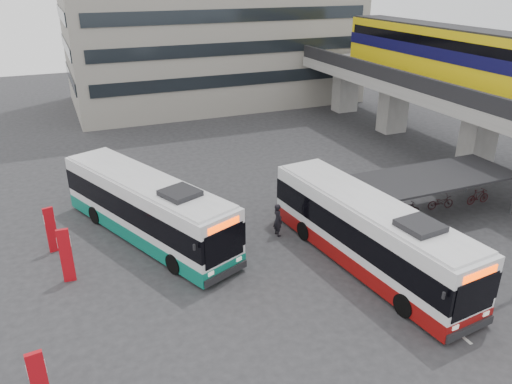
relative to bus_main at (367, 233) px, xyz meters
name	(u,v)px	position (x,y,z in m)	size (l,w,h in m)	color
ground	(328,270)	(-1.97, 0.19, -1.72)	(120.00, 120.00, 0.00)	#28282B
viaduct	(441,72)	(15.03, 12.92, 4.51)	(8.00, 32.00, 9.68)	gray
bike_shelter	(429,190)	(6.49, 3.19, -0.09)	(10.00, 4.00, 2.54)	#595B60
road_markings	(409,292)	(0.53, -2.81, -1.72)	(0.15, 7.60, 0.01)	beige
bus_main	(367,233)	(0.00, 0.00, 0.00)	(4.06, 12.78, 3.71)	white
bus_teal	(147,208)	(-9.35, 6.98, 0.00)	(7.35, 12.60, 3.71)	white
pedestrian	(278,220)	(-2.77, 4.36, -0.78)	(0.69, 0.45, 1.89)	black
sign_totem_south	(40,384)	(-14.95, -3.89, -0.37)	(0.57, 0.23, 2.64)	#B50B13
sign_totem_mid	(66,255)	(-13.68, 4.10, -0.32)	(0.59, 0.22, 2.73)	#B50B13
sign_totem_north	(51,229)	(-14.24, 7.28, -0.43)	(0.54, 0.26, 2.50)	#B50B13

